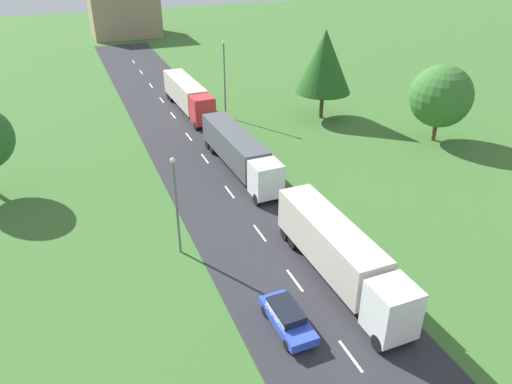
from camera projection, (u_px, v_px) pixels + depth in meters
name	position (u px, v px, depth m)	size (l,w,h in m)	color
road	(251.00, 221.00, 38.96)	(10.00, 140.00, 0.06)	#2B2B30
lane_marking_centre	(275.00, 253.00, 35.08)	(0.16, 120.64, 0.01)	white
truck_lead	(339.00, 253.00, 31.45)	(2.67, 13.29, 3.78)	white
truck_second	(239.00, 151.00, 45.99)	(2.86, 14.48, 3.47)	white
truck_third	(188.00, 95.00, 60.79)	(2.86, 14.08, 3.65)	red
car_second	(287.00, 317.00, 28.35)	(1.84, 4.47, 1.36)	blue
lamppost_second	(176.00, 201.00, 33.36)	(0.36, 0.36, 7.43)	slate
lamppost_third	(225.00, 76.00, 57.61)	(0.36, 0.36, 9.11)	slate
tree_oak	(324.00, 61.00, 56.70)	(6.53, 6.53, 10.40)	#513823
tree_birch	(441.00, 96.00, 51.32)	(6.52, 6.52, 8.19)	#513823
distant_building	(124.00, 13.00, 102.38)	(13.51, 11.69, 8.86)	#9E846B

